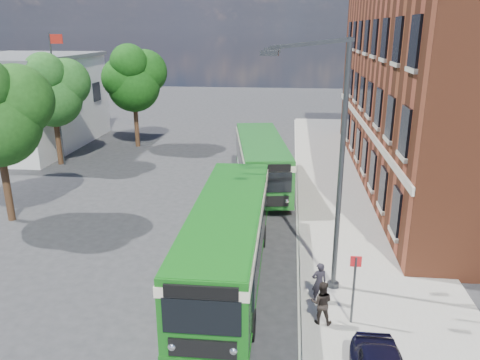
# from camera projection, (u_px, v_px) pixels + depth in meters

# --- Properties ---
(ground) EXTENTS (120.00, 120.00, 0.00)m
(ground) POSITION_uv_depth(u_px,v_px,m) (205.00, 258.00, 19.81)
(ground) COLOR #2B2B2D
(ground) RESTS_ON ground
(pavement) EXTENTS (6.00, 48.00, 0.15)m
(pavement) POSITION_uv_depth(u_px,v_px,m) (351.00, 198.00, 26.63)
(pavement) COLOR #99968B
(pavement) RESTS_ON ground
(kerb_line) EXTENTS (0.12, 48.00, 0.01)m
(kerb_line) POSITION_uv_depth(u_px,v_px,m) (297.00, 197.00, 26.97)
(kerb_line) COLOR beige
(kerb_line) RESTS_ON ground
(brick_office) EXTENTS (12.10, 26.00, 14.20)m
(brick_office) POSITION_uv_depth(u_px,v_px,m) (472.00, 69.00, 27.57)
(brick_office) COLOR brown
(brick_office) RESTS_ON ground
(white_building) EXTENTS (9.40, 13.40, 7.30)m
(white_building) POSITION_uv_depth(u_px,v_px,m) (23.00, 102.00, 37.53)
(white_building) COLOR silver
(white_building) RESTS_ON ground
(flagpole) EXTENTS (0.95, 0.10, 9.00)m
(flagpole) POSITION_uv_depth(u_px,v_px,m) (57.00, 95.00, 31.84)
(flagpole) COLOR #35383A
(flagpole) RESTS_ON ground
(street_lamp) EXTENTS (2.96, 2.38, 9.00)m
(street_lamp) POSITION_uv_depth(u_px,v_px,m) (330.00, 166.00, 15.94)
(street_lamp) COLOR #35383A
(street_lamp) RESTS_ON ground
(bus_stop_sign) EXTENTS (0.35, 0.08, 2.52)m
(bus_stop_sign) POSITION_uv_depth(u_px,v_px,m) (354.00, 285.00, 14.80)
(bus_stop_sign) COLOR #35383A
(bus_stop_sign) RESTS_ON ground
(bus_front) EXTENTS (2.70, 11.37, 3.02)m
(bus_front) POSITION_uv_depth(u_px,v_px,m) (228.00, 234.00, 17.74)
(bus_front) COLOR #145F15
(bus_front) RESTS_ON ground
(bus_rear) EXTENTS (4.10, 10.34, 3.02)m
(bus_rear) POSITION_uv_depth(u_px,v_px,m) (261.00, 158.00, 28.05)
(bus_rear) COLOR #1B621E
(bus_rear) RESTS_ON ground
(pedestrian_a) EXTENTS (0.62, 0.49, 1.48)m
(pedestrian_a) POSITION_uv_depth(u_px,v_px,m) (319.00, 282.00, 16.17)
(pedestrian_a) COLOR black
(pedestrian_a) RESTS_ON pavement
(pedestrian_b) EXTENTS (0.76, 0.62, 1.47)m
(pedestrian_b) POSITION_uv_depth(u_px,v_px,m) (322.00, 303.00, 14.97)
(pedestrian_b) COLOR black
(pedestrian_b) RESTS_ON pavement
(tree_mid) EXTENTS (4.63, 4.40, 7.82)m
(tree_mid) POSITION_uv_depth(u_px,v_px,m) (52.00, 89.00, 31.83)
(tree_mid) COLOR #3D2516
(tree_mid) RESTS_ON ground
(tree_right) EXTENTS (4.85, 4.61, 8.19)m
(tree_right) POSITION_uv_depth(u_px,v_px,m) (134.00, 78.00, 36.79)
(tree_right) COLOR #3D2516
(tree_right) RESTS_ON ground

